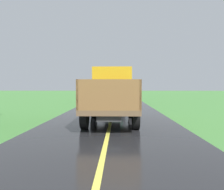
{
  "coord_description": "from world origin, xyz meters",
  "views": [
    {
      "loc": [
        0.38,
        -0.16,
        1.82
      ],
      "look_at": [
        0.07,
        10.96,
        1.4
      ],
      "focal_mm": 35.47,
      "sensor_mm": 36.0,
      "label": 1
    }
  ],
  "objects": [
    {
      "name": "banana_truck_near",
      "position": [
        0.04,
        11.31,
        1.47
      ],
      "size": [
        2.38,
        5.82,
        2.8
      ],
      "color": "#2D2D30",
      "rests_on": "road_surface"
    },
    {
      "name": "banana_truck_far",
      "position": [
        -0.07,
        26.19,
        1.47
      ],
      "size": [
        2.38,
        5.81,
        2.8
      ],
      "color": "#2D2D30",
      "rests_on": "road_surface"
    }
  ]
}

